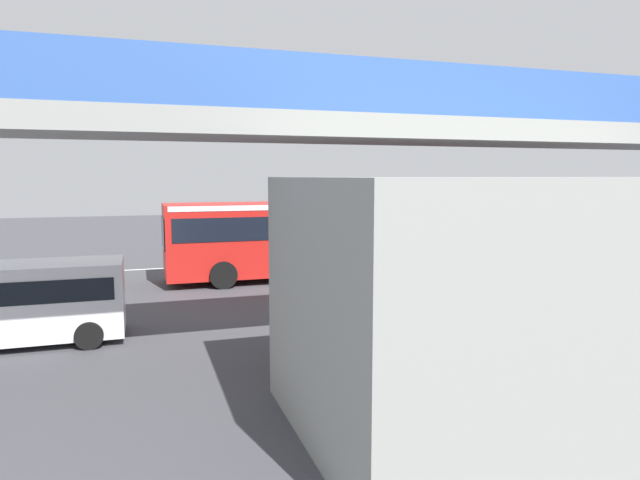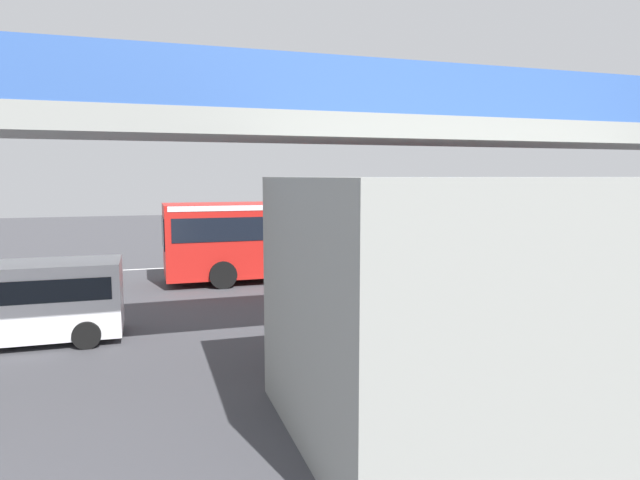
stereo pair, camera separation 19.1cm
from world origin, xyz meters
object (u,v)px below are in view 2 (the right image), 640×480
Objects in this scene: parked_van at (21,297)px; bicycle_red at (564,265)px; traffic_sign at (371,222)px; pedestrian at (313,246)px; city_bus at (307,233)px; bicycle_blue at (594,272)px.

parked_van reaches higher than bicycle_red.
bicycle_red is at bearing 131.79° from traffic_sign.
pedestrian is 3.74m from traffic_sign.
city_bus is at bearing -13.25° from bicycle_red.
parked_van is 1.71× the size of traffic_sign.
bicycle_blue is 1.83m from bicycle_red.
bicycle_red is at bearing 166.75° from city_bus.
parked_van is 2.68× the size of pedestrian.
traffic_sign is (6.05, -8.73, 1.52)m from bicycle_blue.
bicycle_red is at bearing 148.85° from pedestrian.
pedestrian is 0.64× the size of traffic_sign.
pedestrian is at bearing -111.27° from city_bus.
parked_van is at bearing 35.25° from city_bus.
bicycle_red is 9.38m from traffic_sign.
city_bus is 3.62m from pedestrian.
traffic_sign is at bearing -137.16° from city_bus.
parked_van is at bearing 37.95° from traffic_sign.
city_bus is 11.70m from bicycle_blue.
parked_van is 2.71× the size of bicycle_blue.
bicycle_red is (-0.11, -1.83, 0.00)m from bicycle_blue.
bicycle_blue is at bearing 141.18° from pedestrian.
bicycle_red is 11.22m from pedestrian.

